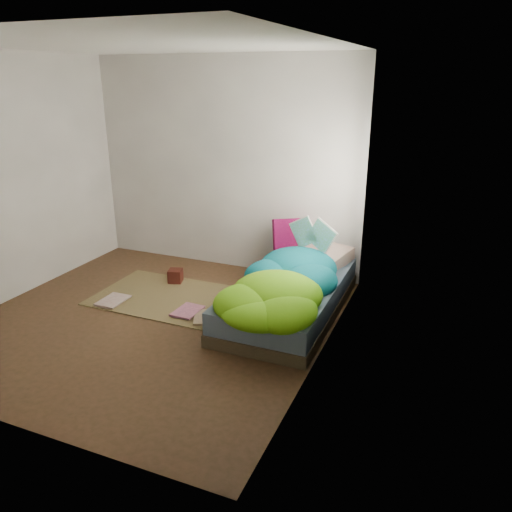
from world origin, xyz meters
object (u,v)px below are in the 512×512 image
Objects in this scene: wooden_box at (175,276)px; pillow_magenta at (291,237)px; bed at (289,297)px; floor_book_a at (103,299)px; open_book at (312,225)px; floor_book_b at (178,309)px.

pillow_magenta is at bearing 26.15° from wooden_box.
bed is 5.76× the size of floor_book_a.
open_book is at bearing -75.38° from pillow_magenta.
bed is 1.53m from wooden_box.
bed reaches higher than floor_book_b.
open_book is 2.44m from floor_book_a.
pillow_magenta is 0.91× the size of open_book.
pillow_magenta reaches higher than bed.
bed is 0.96m from pillow_magenta.
floor_book_b is (-0.82, -1.28, -0.53)m from pillow_magenta.
wooden_box is 0.89m from floor_book_a.
bed is 12.83× the size of wooden_box.
open_book is 1.78m from wooden_box.
floor_book_b is (-1.17, -0.94, -0.80)m from open_book.
open_book reaches higher than wooden_box.
open_book is 1.42× the size of floor_book_b.
open_book reaches higher than bed.
wooden_box reaches higher than floor_book_b.
pillow_magenta reaches higher than floor_book_a.
bed is 2.06m from floor_book_a.
pillow_magenta is 2.26m from floor_book_a.
wooden_box is at bearing 125.19° from floor_book_b.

